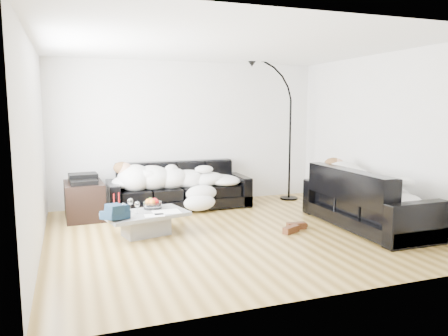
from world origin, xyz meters
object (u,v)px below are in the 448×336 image
object	(u,v)px
wine_glass_a	(130,205)
stereo	(83,178)
candle_right	(119,201)
wine_glass_c	(137,208)
av_cabinet	(84,200)
fruit_bowl	(153,203)
sleeper_right	(368,184)
sleeper_back	(180,174)
shoes	(294,227)
wine_glass_b	(124,209)
sofa_right	(367,198)
candle_left	(114,203)
floor_lamp	(290,139)
coffee_table	(146,224)
sofa_back	(179,186)

from	to	relation	value
wine_glass_a	stereo	distance (m)	1.30
stereo	candle_right	bearing A→B (deg)	-70.18
wine_glass_c	av_cabinet	xyz separation A→B (m)	(-0.65, 1.31, -0.12)
fruit_bowl	wine_glass_c	world-z (taller)	wine_glass_c
sleeper_right	wine_glass_a	distance (m)	3.48
sleeper_back	shoes	xyz separation A→B (m)	(1.20, -1.91, -0.57)
sleeper_back	wine_glass_b	bearing A→B (deg)	-129.16
sofa_right	stereo	world-z (taller)	sofa_right
sleeper_back	fruit_bowl	world-z (taller)	sleeper_back
sofa_right	fruit_bowl	bearing A→B (deg)	74.09
candle_left	floor_lamp	size ratio (longest dim) A/B	0.11
wine_glass_a	sofa_right	bearing A→B (deg)	-13.36
wine_glass_b	av_cabinet	xyz separation A→B (m)	(-0.47, 1.28, -0.11)
sofa_right	candle_right	xyz separation A→B (m)	(-3.52, 0.94, 0.01)
wine_glass_a	stereo	world-z (taller)	stereo
candle_left	shoes	xyz separation A→B (m)	(2.45, -0.72, -0.40)
sleeper_back	candle_right	bearing A→B (deg)	-136.28
sofa_right	wine_glass_a	bearing A→B (deg)	76.64
candle_right	sleeper_right	bearing A→B (deg)	-14.99
sleeper_back	wine_glass_c	xyz separation A→B (m)	(-0.96, -1.42, -0.22)
wine_glass_b	av_cabinet	distance (m)	1.37
candle_left	av_cabinet	bearing A→B (deg)	108.84
coffee_table	wine_glass_a	size ratio (longest dim) A/B	5.93
fruit_bowl	candle_left	world-z (taller)	candle_left
wine_glass_b	av_cabinet	bearing A→B (deg)	110.08
wine_glass_a	candle_right	size ratio (longest dim) A/B	0.75
shoes	candle_right	bearing A→B (deg)	146.58
sleeper_right	coffee_table	xyz separation A→B (m)	(-3.19, 0.67, -0.49)
candle_left	stereo	world-z (taller)	stereo
fruit_bowl	wine_glass_b	size ratio (longest dim) A/B	1.63
sofa_back	wine_glass_a	bearing A→B (deg)	-128.22
sleeper_right	candle_right	world-z (taller)	sleeper_right
wine_glass_a	floor_lamp	size ratio (longest dim) A/B	0.08
wine_glass_a	shoes	world-z (taller)	wine_glass_a
sofa_back	fruit_bowl	size ratio (longest dim) A/B	9.34
wine_glass_a	floor_lamp	distance (m)	3.58
sleeper_back	wine_glass_b	xyz separation A→B (m)	(-1.14, -1.40, -0.22)
sleeper_back	floor_lamp	distance (m)	2.26
shoes	sofa_right	bearing A→B (deg)	-22.32
sleeper_back	candle_right	distance (m)	1.63
sofa_back	sleeper_right	size ratio (longest dim) A/B	1.32
stereo	sleeper_back	bearing A→B (deg)	0.14
sofa_right	sleeper_back	bearing A→B (deg)	48.79
coffee_table	candle_right	world-z (taller)	candle_right
sleeper_right	coffee_table	bearing A→B (deg)	78.18
shoes	sofa_back	bearing A→B (deg)	106.62
sofa_right	shoes	xyz separation A→B (m)	(-1.15, 0.15, -0.39)
candle_right	candle_left	bearing A→B (deg)	-136.23
sleeper_right	floor_lamp	bearing A→B (deg)	4.18
sleeper_right	floor_lamp	world-z (taller)	floor_lamp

